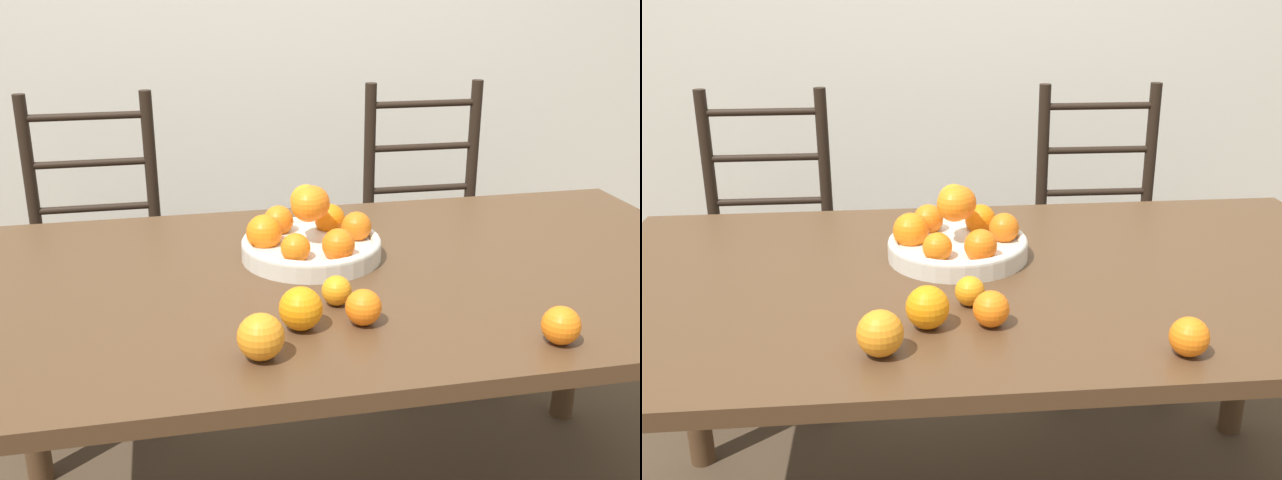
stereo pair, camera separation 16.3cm
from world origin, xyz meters
TOP-DOWN VIEW (x-y plane):
  - dining_table at (0.00, 0.00)m, footprint 1.78×0.98m
  - fruit_bowl at (-0.08, 0.11)m, footprint 0.33×0.33m
  - orange_loose_0 at (-0.05, -0.25)m, footprint 0.07×0.07m
  - orange_loose_1 at (0.28, -0.40)m, footprint 0.07×0.07m
  - orange_loose_2 at (-0.17, -0.25)m, footprint 0.08×0.08m
  - orange_loose_3 at (-0.08, -0.15)m, footprint 0.06×0.06m
  - orange_loose_4 at (-0.26, -0.34)m, footprint 0.08×0.08m
  - chair_left at (-0.64, 0.82)m, footprint 0.42×0.40m
  - chair_right at (0.48, 0.82)m, footprint 0.43×0.41m

SIDE VIEW (x-z plane):
  - chair_left at x=-0.64m, z-range -0.02..0.99m
  - chair_right at x=0.48m, z-range -0.02..0.99m
  - dining_table at x=0.00m, z-range 0.28..1.03m
  - orange_loose_3 at x=-0.08m, z-range 0.74..0.80m
  - orange_loose_0 at x=-0.05m, z-range 0.74..0.81m
  - orange_loose_1 at x=0.28m, z-range 0.74..0.81m
  - orange_loose_2 at x=-0.17m, z-range 0.74..0.82m
  - orange_loose_4 at x=-0.26m, z-range 0.74..0.82m
  - fruit_bowl at x=-0.08m, z-range 0.70..0.88m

